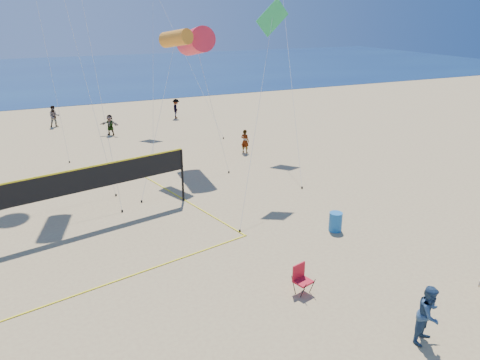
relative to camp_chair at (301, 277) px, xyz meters
name	(u,v)px	position (x,y,z in m)	size (l,w,h in m)	color
ocean	(59,73)	(-2.95, 59.25, -0.51)	(140.00, 50.00, 0.03)	navy
bystander_a	(429,314)	(1.85, -3.29, 0.29)	(0.79, 0.62, 1.63)	navy
far_person_1	(110,125)	(-2.09, 22.13, 0.19)	(1.34, 0.43, 1.45)	gray
far_person_2	(245,141)	(4.70, 14.42, 0.20)	(0.53, 0.35, 1.45)	gray
far_person_3	(54,116)	(-5.47, 26.30, 0.26)	(0.77, 0.60, 1.58)	gray
far_person_4	(176,109)	(3.67, 25.48, 0.25)	(1.01, 0.58, 1.56)	gray
camp_chair	(301,277)	(0.00, 0.00, 0.00)	(0.61, 0.72, 1.04)	red
trash_barrel	(336,222)	(3.48, 3.16, -0.14)	(0.51, 0.51, 0.77)	#1A63AA
volleyball_net	(81,187)	(-5.52, 7.55, 1.19)	(11.21, 11.10, 2.50)	black
kite_2	(176,38)	(0.15, 12.78, 6.38)	(3.80, 4.67, 7.43)	orange
kite_4	(271,27)	(3.35, 8.76, 6.99)	(4.46, 4.57, 8.77)	#2ABC5B
kite_10	(195,42)	(1.55, 13.95, 6.14)	(1.52, 4.27, 7.52)	#ED253B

